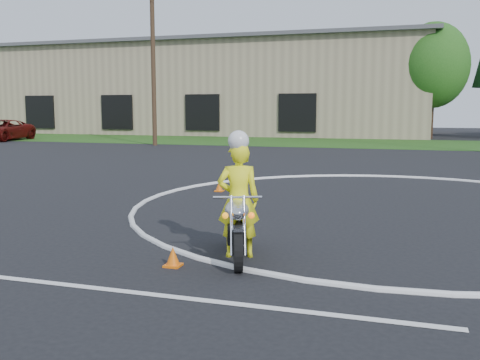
% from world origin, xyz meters
% --- Properties ---
extents(ground, '(120.00, 120.00, 0.00)m').
position_xyz_m(ground, '(0.00, 0.00, 0.00)').
color(ground, black).
rests_on(ground, ground).
extents(grass_strip, '(120.00, 10.00, 0.02)m').
position_xyz_m(grass_strip, '(0.00, 27.00, 0.01)').
color(grass_strip, '#1E4714').
rests_on(grass_strip, ground).
extents(primary_motorcycle, '(0.90, 1.97, 1.08)m').
position_xyz_m(primary_motorcycle, '(-2.17, -2.11, 0.52)').
color(primary_motorcycle, black).
rests_on(primary_motorcycle, ground).
extents(rider_primary_grp, '(0.77, 0.63, 2.00)m').
position_xyz_m(rider_primary_grp, '(-2.19, -1.98, 0.97)').
color(rider_primary_grp, '#FAFA1A').
rests_on(rider_primary_grp, ground).
extents(pickup_grp, '(3.24, 5.76, 1.52)m').
position_xyz_m(pickup_grp, '(-27.88, 22.24, 0.76)').
color(pickup_grp, '#530C09').
rests_on(pickup_grp, ground).
extents(warehouse, '(41.00, 17.00, 8.30)m').
position_xyz_m(warehouse, '(-18.00, 39.99, 4.16)').
color(warehouse, tan).
rests_on(warehouse, ground).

